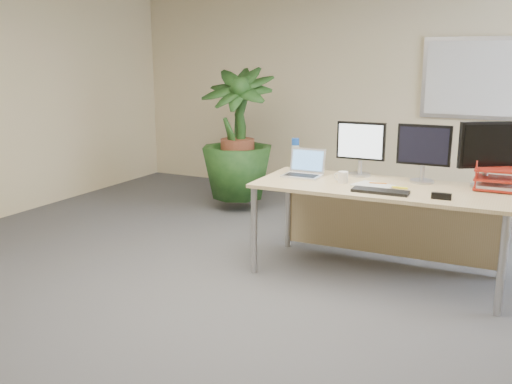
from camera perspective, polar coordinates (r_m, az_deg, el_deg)
The scene contains 17 objects.
floor at distance 4.18m, azimuth -3.72°, elevation -12.12°, with size 8.00×8.00×0.00m, color #424347.
back_wall at distance 7.50m, azimuth 12.06°, elevation 9.68°, with size 7.00×0.04×2.70m, color beige.
whiteboard at distance 7.24m, azimuth 21.42°, elevation 10.53°, with size 1.30×0.04×0.95m.
desk at distance 4.88m, azimuth 12.58°, elevation -1.01°, with size 2.04×0.90×0.78m.
floor_plant at distance 6.75m, azimuth -1.86°, elevation 4.46°, with size 0.84×0.84×1.50m, color #163A15.
monitor_left at distance 5.05m, azimuth 10.43°, elevation 4.63°, with size 0.42×0.19×0.47m.
monitor_right at distance 4.89m, azimuth 16.43°, elevation 4.09°, with size 0.43×0.20×0.48m.
monitor_dark at distance 4.86m, azimuth 22.16°, elevation 3.90°, with size 0.42×0.30×0.53m.
laptop at distance 5.02m, azimuth 4.85°, elevation 2.29°, with size 0.33×0.29×0.23m.
keyboard at distance 4.48m, azimuth 12.32°, elevation 0.08°, with size 0.43×0.14×0.02m, color black.
coffee_mug at distance 4.78m, azimuth 8.66°, elevation 1.48°, with size 0.12×0.08×0.09m.
spiral_notebook at distance 4.69m, azimuth 11.63°, elevation 0.63°, with size 0.30×0.22×0.01m, color silver.
orange_pen at distance 4.74m, azimuth 12.11°, elevation 0.87°, with size 0.01×0.01×0.14m, color orange.
yellow_highlighter at distance 4.65m, azimuth 14.16°, elevation 0.42°, with size 0.02×0.02×0.13m, color #FFF61A.
water_bottle at distance 5.28m, azimuth 3.95°, elevation 3.75°, with size 0.07×0.07×0.29m.
letter_tray at distance 4.84m, azimuth 23.08°, elevation 1.04°, with size 0.36×0.28×0.17m.
stapler at distance 4.39m, azimuth 18.05°, elevation -0.40°, with size 0.14×0.04×0.05m, color black.
Camera 1 is at (1.94, -3.23, 1.80)m, focal length 40.00 mm.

